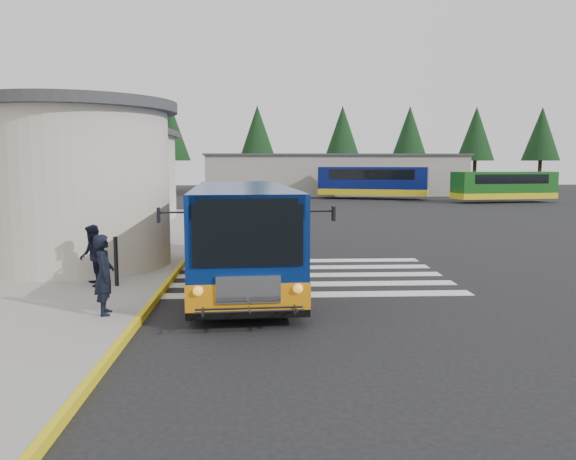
{
  "coord_description": "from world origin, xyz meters",
  "views": [
    {
      "loc": [
        -1.63,
        -16.44,
        3.13
      ],
      "look_at": [
        -0.86,
        -0.5,
        1.27
      ],
      "focal_mm": 35.0,
      "sensor_mm": 36.0,
      "label": 1
    }
  ],
  "objects_px": {
    "transit_bus": "(242,238)",
    "far_bus_b": "(504,185)",
    "pedestrian_b": "(92,256)",
    "far_bus_a": "(373,181)",
    "pedestrian_a": "(104,275)",
    "bollard": "(116,261)"
  },
  "relations": [
    {
      "from": "bollard",
      "to": "pedestrian_a",
      "type": "bearing_deg",
      "value": -80.43
    },
    {
      "from": "pedestrian_a",
      "to": "bollard",
      "type": "xyz_separation_m",
      "value": [
        -0.45,
        2.68,
        -0.19
      ]
    },
    {
      "from": "transit_bus",
      "to": "far_bus_b",
      "type": "xyz_separation_m",
      "value": [
        20.61,
        31.04,
        0.19
      ]
    },
    {
      "from": "pedestrian_a",
      "to": "bollard",
      "type": "bearing_deg",
      "value": -0.31
    },
    {
      "from": "bollard",
      "to": "far_bus_a",
      "type": "bearing_deg",
      "value": 69.54
    },
    {
      "from": "pedestrian_b",
      "to": "far_bus_a",
      "type": "distance_m",
      "value": 39.67
    },
    {
      "from": "pedestrian_b",
      "to": "far_bus_b",
      "type": "xyz_separation_m",
      "value": [
        24.25,
        31.76,
        0.52
      ]
    },
    {
      "from": "far_bus_b",
      "to": "pedestrian_a",
      "type": "bearing_deg",
      "value": 137.16
    },
    {
      "from": "transit_bus",
      "to": "far_bus_b",
      "type": "relative_size",
      "value": 1.06
    },
    {
      "from": "bollard",
      "to": "far_bus_a",
      "type": "distance_m",
      "value": 39.49
    },
    {
      "from": "far_bus_a",
      "to": "far_bus_b",
      "type": "relative_size",
      "value": 1.15
    },
    {
      "from": "pedestrian_b",
      "to": "bollard",
      "type": "relative_size",
      "value": 1.23
    },
    {
      "from": "pedestrian_a",
      "to": "bollard",
      "type": "relative_size",
      "value": 1.31
    },
    {
      "from": "bollard",
      "to": "pedestrian_b",
      "type": "bearing_deg",
      "value": 178.11
    },
    {
      "from": "transit_bus",
      "to": "far_bus_a",
      "type": "bearing_deg",
      "value": 69.97
    },
    {
      "from": "transit_bus",
      "to": "bollard",
      "type": "height_order",
      "value": "transit_bus"
    },
    {
      "from": "transit_bus",
      "to": "pedestrian_b",
      "type": "bearing_deg",
      "value": -172.36
    },
    {
      "from": "pedestrian_b",
      "to": "pedestrian_a",
      "type": "bearing_deg",
      "value": -2.43
    },
    {
      "from": "pedestrian_a",
      "to": "far_bus_a",
      "type": "xyz_separation_m",
      "value": [
        13.35,
        39.66,
        0.68
      ]
    },
    {
      "from": "transit_bus",
      "to": "far_bus_b",
      "type": "distance_m",
      "value": 37.26
    },
    {
      "from": "pedestrian_a",
      "to": "pedestrian_b",
      "type": "xyz_separation_m",
      "value": [
        -1.02,
        2.69,
        -0.05
      ]
    },
    {
      "from": "pedestrian_a",
      "to": "bollard",
      "type": "height_order",
      "value": "pedestrian_a"
    }
  ]
}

